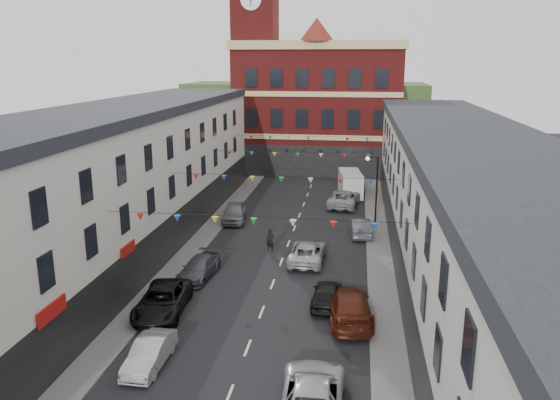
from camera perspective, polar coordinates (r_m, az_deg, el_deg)
The scene contains 21 objects.
ground at distance 35.14m, azimuth -0.79°, elevation -8.79°, with size 160.00×160.00×0.00m, color black.
pavement_left at distance 38.49m, azimuth -10.59°, elevation -6.80°, with size 1.80×64.00×0.15m, color #605E5B.
pavement_right at distance 36.64m, azimuth 10.54°, elevation -7.92°, with size 1.80×64.00×0.15m, color #605E5B.
terrace_left at distance 37.92m, azimuth -18.45°, elevation 0.71°, with size 8.40×56.00×10.70m.
terrace_right at distance 34.77m, azimuth 19.02°, elevation -1.39°, with size 8.40×56.00×9.70m.
civic_building at distance 70.25m, azimuth 4.05°, elevation 9.75°, with size 20.60×13.30×18.50m.
clock_tower at distance 68.06m, azimuth -2.57°, elevation 15.34°, with size 5.60×5.60×30.00m.
distant_hill at distance 94.74m, azimuth 2.66°, elevation 9.08°, with size 40.00×14.00×10.00m, color #2B5125.
street_lamp at distance 46.99m, azimuth 9.80°, elevation 2.00°, with size 1.10×0.36×6.00m.
car_left_b at distance 26.98m, azimuth -13.46°, elevation -15.31°, with size 1.38×3.97×1.31m, color #A3A8AB.
car_left_c at distance 31.82m, azimuth -12.19°, elevation -10.24°, with size 2.49×5.41×1.50m, color black.
car_left_d at distance 36.33m, azimuth -8.46°, elevation -7.04°, with size 1.84×4.53×1.31m, color #42444A.
car_left_e at distance 48.26m, azimuth -4.79°, elevation -1.28°, with size 1.95×4.84×1.65m, color gray.
car_right_b at distance 23.43m, azimuth 3.41°, elevation -19.54°, with size 2.60×5.63×1.57m, color #AFB2B8.
car_right_c at distance 30.59m, azimuth 7.23°, elevation -10.91°, with size 2.32×5.70×1.65m, color #511D10.
car_right_d at distance 32.13m, azimuth 4.92°, elevation -9.79°, with size 1.66×4.13×1.41m, color black.
car_right_e at distance 44.72m, azimuth 8.37°, elevation -2.81°, with size 1.51×4.34×1.43m, color #53545B.
car_right_f at distance 53.32m, azimuth 6.68°, elevation 0.18°, with size 2.68×5.81×1.61m, color #9EA0A3.
moving_car at distance 38.66m, azimuth 2.85°, elevation -5.46°, with size 2.37×5.14×1.43m, color #B4B7BC.
white_van at distance 58.06m, azimuth 7.36°, elevation 1.74°, with size 2.10×5.45×2.41m, color silver.
pedestrian at distance 40.52m, azimuth -1.03°, elevation -4.22°, with size 0.65×0.43×1.79m, color black.
Camera 1 is at (5.04, -31.89, 13.88)m, focal length 35.00 mm.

